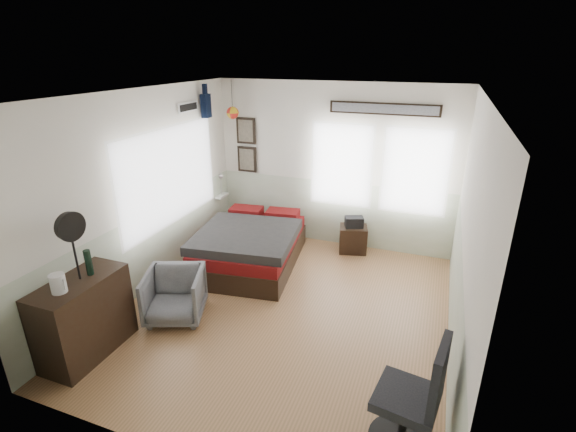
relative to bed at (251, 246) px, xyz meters
name	(u,v)px	position (x,y,z in m)	size (l,w,h in m)	color
ground_plane	(284,311)	(0.95, -1.01, -0.31)	(4.00, 4.50, 0.01)	olive
room_shell	(284,187)	(0.87, -0.83, 1.31)	(4.02, 4.52, 2.71)	silver
wall_decor	(263,120)	(-0.15, 0.94, 1.79)	(3.55, 1.32, 1.44)	black
bed	(251,246)	(0.00, 0.00, 0.00)	(1.61, 2.12, 0.62)	black
dresser	(84,317)	(-0.79, -2.51, 0.15)	(0.48, 1.00, 0.90)	black
armchair	(175,295)	(-0.27, -1.62, 0.01)	(0.68, 0.70, 0.63)	#4B4D55
nightstand	(353,239)	(1.40, 0.99, -0.08)	(0.44, 0.35, 0.44)	black
task_chair	(413,406)	(2.65, -2.52, 0.15)	(0.56, 0.56, 1.11)	black
kettle	(58,283)	(-0.77, -2.73, 0.69)	(0.17, 0.15, 0.20)	silver
bottle	(89,263)	(-0.75, -2.35, 0.74)	(0.07, 0.07, 0.28)	black
stand_fan	(70,228)	(-0.77, -2.46, 1.18)	(0.11, 0.31, 0.75)	black
black_bag	(354,222)	(1.40, 0.99, 0.22)	(0.29, 0.19, 0.17)	black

